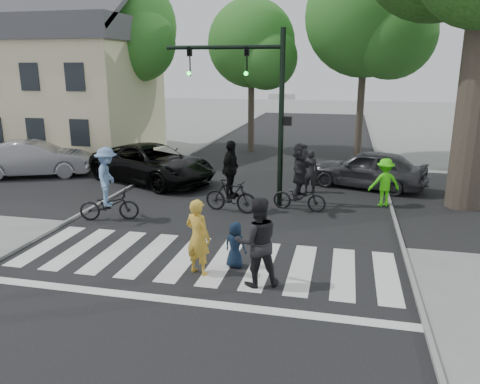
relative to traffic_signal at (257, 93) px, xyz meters
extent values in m
plane|color=gray|center=(-0.35, -6.20, -3.90)|extent=(120.00, 120.00, 0.00)
cube|color=black|center=(-0.35, -1.20, -3.90)|extent=(10.00, 70.00, 0.01)
cube|color=black|center=(-0.35, 1.80, -3.89)|extent=(70.00, 10.00, 0.01)
cube|color=gray|center=(-5.40, -1.20, -3.85)|extent=(0.10, 70.00, 0.10)
cube|color=gray|center=(4.70, -1.20, -3.85)|extent=(0.10, 70.00, 0.10)
cube|color=silver|center=(-4.85, -5.20, -3.89)|extent=(0.55, 3.00, 0.01)
cube|color=silver|center=(-3.85, -5.20, -3.89)|extent=(0.55, 3.00, 0.01)
cube|color=silver|center=(-2.85, -5.20, -3.89)|extent=(0.55, 3.00, 0.01)
cube|color=silver|center=(-1.85, -5.20, -3.89)|extent=(0.55, 3.00, 0.01)
cube|color=silver|center=(-0.85, -5.20, -3.89)|extent=(0.55, 3.00, 0.01)
cube|color=silver|center=(0.15, -5.20, -3.89)|extent=(0.55, 3.00, 0.01)
cube|color=silver|center=(1.15, -5.20, -3.89)|extent=(0.55, 3.00, 0.01)
cube|color=silver|center=(2.15, -5.20, -3.89)|extent=(0.55, 3.00, 0.01)
cube|color=silver|center=(3.15, -5.20, -3.89)|extent=(0.55, 3.00, 0.01)
cube|color=silver|center=(4.15, -5.20, -3.89)|extent=(0.55, 3.00, 0.01)
cube|color=silver|center=(-0.35, -7.40, -3.89)|extent=(10.00, 0.30, 0.01)
cylinder|color=black|center=(0.85, 0.00, -0.90)|extent=(0.18, 0.18, 6.00)
cylinder|color=black|center=(-1.15, 0.00, 1.50)|extent=(4.00, 0.14, 0.14)
imported|color=black|center=(-0.35, 0.00, 1.05)|extent=(0.16, 0.20, 1.00)
sphere|color=#19E533|center=(-0.35, -0.12, 0.65)|extent=(0.14, 0.14, 0.14)
imported|color=black|center=(-2.35, 0.00, 1.05)|extent=(0.16, 0.20, 1.00)
sphere|color=#19E533|center=(-2.35, -0.12, 0.65)|extent=(0.14, 0.14, 0.14)
cube|color=black|center=(1.07, 0.00, -0.90)|extent=(0.28, 0.18, 0.30)
cube|color=#FF660C|center=(1.18, 0.00, -0.90)|extent=(0.02, 0.14, 0.20)
cube|color=white|center=(0.85, 0.00, -0.10)|extent=(0.90, 0.04, 0.18)
cylinder|color=brown|center=(7.15, 1.30, -0.40)|extent=(1.20, 1.20, 7.00)
cylinder|color=brown|center=(-14.35, 10.00, -0.93)|extent=(0.36, 0.36, 5.95)
sphere|color=#397A2D|center=(-14.35, 10.00, 2.47)|extent=(5.20, 5.20, 5.20)
sphere|color=#397A2D|center=(-13.31, 9.22, 1.62)|extent=(3.64, 3.64, 3.64)
cylinder|color=brown|center=(-9.35, 9.50, -0.68)|extent=(0.36, 0.36, 6.44)
sphere|color=#397A2D|center=(-9.35, 9.50, 3.00)|extent=(5.80, 5.80, 5.80)
sphere|color=#397A2D|center=(-8.19, 8.63, 2.08)|extent=(4.06, 4.06, 4.06)
cylinder|color=brown|center=(-2.35, 10.60, -1.10)|extent=(0.36, 0.36, 5.60)
sphere|color=#397A2D|center=(-2.35, 10.60, 2.10)|extent=(4.80, 4.80, 4.80)
sphere|color=#397A2D|center=(-1.39, 9.88, 1.30)|extent=(3.36, 3.36, 3.36)
cylinder|color=brown|center=(3.65, 9.30, -0.54)|extent=(0.36, 0.36, 6.72)
sphere|color=#397A2D|center=(3.65, 9.30, 3.30)|extent=(6.00, 6.00, 6.00)
sphere|color=#397A2D|center=(4.85, 8.40, 2.34)|extent=(4.20, 4.20, 4.20)
cube|color=beige|center=(-11.85, 7.80, -0.90)|extent=(8.00, 7.00, 6.00)
cube|color=#47474C|center=(-11.85, 7.80, 2.70)|extent=(8.40, 7.40, 1.20)
cube|color=#47474C|center=(-11.85, 5.95, 3.70)|extent=(8.40, 3.69, 2.44)
cube|color=#47474C|center=(-11.85, 9.65, 3.70)|extent=(8.40, 3.69, 2.44)
cube|color=black|center=(-11.85, 4.28, -2.20)|extent=(1.00, 0.06, 1.30)
cube|color=black|center=(-11.85, 4.28, 0.40)|extent=(1.00, 0.06, 1.30)
cube|color=black|center=(-9.45, 4.28, -2.20)|extent=(1.00, 0.06, 1.30)
cube|color=black|center=(-9.45, 4.28, 0.40)|extent=(1.00, 0.06, 1.30)
cube|color=gray|center=(-10.35, 4.00, -3.50)|extent=(2.00, 1.20, 0.80)
imported|color=gold|center=(-0.22, -6.01, -2.98)|extent=(0.78, 0.65, 1.84)
imported|color=#101D32|center=(0.54, -5.44, -3.32)|extent=(0.65, 0.51, 1.16)
imported|color=black|center=(1.24, -6.27, -2.88)|extent=(1.21, 1.09, 2.05)
imported|color=black|center=(-4.24, -2.78, -3.41)|extent=(1.97, 1.17, 0.98)
imported|color=#6F93C3|center=(-4.24, -2.78, -2.47)|extent=(1.02, 1.36, 1.87)
imported|color=black|center=(-0.66, -1.07, -3.34)|extent=(1.92, 0.82, 1.12)
imported|color=black|center=(-0.66, -1.07, -2.43)|extent=(0.65, 1.19, 1.93)
imported|color=black|center=(1.58, -0.40, -3.42)|extent=(1.90, 0.89, 0.96)
imported|color=black|center=(1.58, -0.40, -2.50)|extent=(0.78, 1.77, 1.84)
imported|color=black|center=(-4.91, 2.28, -3.10)|extent=(6.37, 4.80, 1.61)
imported|color=gray|center=(-10.49, 2.11, -3.10)|extent=(5.12, 3.51, 1.60)
imported|color=#2F2F33|center=(3.95, 3.32, -3.12)|extent=(4.93, 3.11, 1.56)
imported|color=#44F112|center=(4.43, 0.82, -3.05)|extent=(1.24, 0.94, 1.70)
imported|color=black|center=(1.74, 2.05, -3.06)|extent=(0.67, 0.49, 1.69)
camera|label=1|loc=(3.03, -15.81, 0.89)|focal=35.00mm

